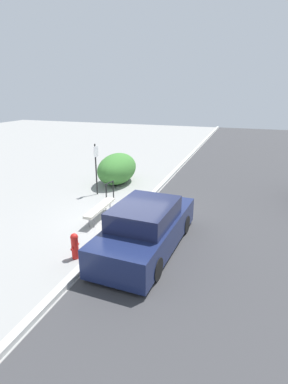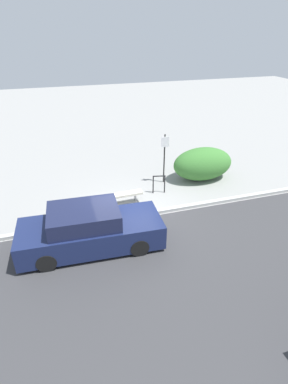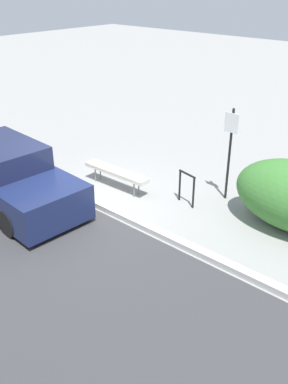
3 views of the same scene
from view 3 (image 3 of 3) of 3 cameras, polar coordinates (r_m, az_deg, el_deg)
name	(u,v)px [view 3 (image 3 of 3)]	position (r m, az deg, el deg)	size (l,w,h in m)	color
ground_plane	(91,203)	(10.59, -7.08, -1.47)	(60.00, 60.00, 0.00)	gray
curb	(91,201)	(10.56, -7.10, -1.16)	(60.00, 0.20, 0.13)	#B7B7B2
bench	(116,172)	(11.11, -3.73, 2.65)	(1.99, 0.39, 0.50)	gray
bike_rack	(187,185)	(10.30, 5.71, 0.90)	(0.55, 0.16, 0.83)	black
sign_post	(230,146)	(10.37, 11.38, 5.98)	(0.36, 0.08, 2.30)	black
fire_hydrant	(37,154)	(12.71, -14.05, 4.93)	(0.36, 0.22, 0.77)	red
parked_car_near	(6,176)	(10.85, -17.92, 2.00)	(4.61, 1.96, 1.47)	black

